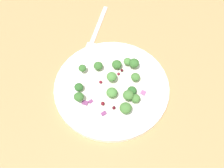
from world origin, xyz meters
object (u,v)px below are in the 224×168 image
broccoli_floret_0 (112,77)px  broccoli_floret_1 (117,65)px  fork (97,31)px  broccoli_floret_2 (136,99)px  plate (112,88)px

broccoli_floret_0 → broccoli_floret_1: (-1.05, -4.18, -0.54)cm
broccoli_floret_1 → fork: bearing=-63.7°
broccoli_floret_0 → broccoli_floret_2: 8.08cm
broccoli_floret_0 → broccoli_floret_1: broccoli_floret_0 is taller
broccoli_floret_2 → broccoli_floret_0: bearing=-42.1°
broccoli_floret_2 → fork: (11.56, -22.97, -2.38)cm
broccoli_floret_1 → fork: broccoli_floret_1 is taller
broccoli_floret_0 → plate: bearing=91.7°
broccoli_floret_0 → broccoli_floret_1: size_ratio=1.01×
plate → fork: (5.63, -19.28, -0.61)cm
fork → broccoli_floret_0: bearing=107.6°
broccoli_floret_1 → broccoli_floret_2: 10.77cm
plate → broccoli_floret_0: size_ratio=11.15×
broccoli_floret_2 → fork: broccoli_floret_2 is taller
plate → broccoli_floret_1: (-1.00, -5.88, 1.90)cm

